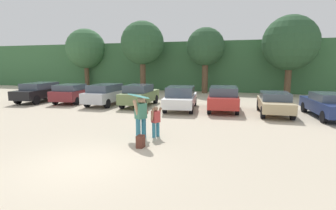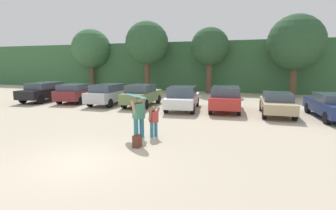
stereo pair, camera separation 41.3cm
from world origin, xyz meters
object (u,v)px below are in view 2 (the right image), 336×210
parked_car_maroon (78,92)px  parked_car_silver (110,94)px  parked_car_red (225,98)px  person_adult (139,115)px  backpack_dropped (137,141)px  parked_car_tan (277,103)px  parked_car_white (183,98)px  parked_car_navy (332,106)px  parked_car_olive_green (142,95)px  parked_car_black (45,91)px  person_child (154,120)px  surfboard_teal (136,96)px

parked_car_maroon → parked_car_silver: size_ratio=0.99×
parked_car_red → person_adult: size_ratio=2.69×
parked_car_silver → backpack_dropped: size_ratio=10.47×
parked_car_tan → backpack_dropped: size_ratio=9.43×
parked_car_white → backpack_dropped: (0.66, -8.28, -0.58)m
parked_car_tan → parked_car_navy: parked_car_navy is taller
parked_car_white → backpack_dropped: size_ratio=10.70×
parked_car_olive_green → parked_car_white: 3.26m
parked_car_red → parked_car_olive_green: bearing=83.8°
parked_car_maroon → parked_car_navy: 17.57m
person_adult → backpack_dropped: (0.49, -1.19, -0.74)m
parked_car_red → parked_car_tan: 3.12m
parked_car_silver → parked_car_navy: size_ratio=0.95×
parked_car_white → person_adult: (0.17, -7.10, 0.16)m
parked_car_navy → backpack_dropped: 11.45m
parked_car_black → parked_car_silver: parked_car_silver is taller
parked_car_white → person_child: parked_car_white is taller
parked_car_red → backpack_dropped: size_ratio=10.22×
backpack_dropped → parked_car_silver: bearing=126.4°
parked_car_olive_green → parked_car_silver: bearing=88.5°
parked_car_black → parked_car_navy: 20.46m
parked_car_white → parked_car_red: parked_car_red is taller
parked_car_navy → parked_car_red: bearing=77.1°
parked_car_red → person_adult: bearing=155.6°
parked_car_black → surfboard_teal: surfboard_teal is taller
parked_car_silver → parked_car_tan: (11.59, -0.47, -0.09)m
parked_car_tan → parked_car_navy: bearing=-94.7°
parked_car_white → surfboard_teal: 7.21m
person_child → parked_car_olive_green: bearing=-34.3°
parked_car_silver → parked_car_olive_green: parked_car_olive_green is taller
parked_car_black → person_child: 14.38m
backpack_dropped → parked_car_navy: bearing=45.6°
parked_car_silver → surfboard_teal: bearing=-143.3°
parked_car_olive_green → backpack_dropped: (3.87, -8.82, -0.60)m
person_child → parked_car_white: bearing=-56.6°
parked_car_white → surfboard_teal: size_ratio=2.80×
parked_car_tan → parked_car_olive_green: bearing=83.2°
parked_car_olive_green → parked_car_white: (3.22, -0.53, -0.02)m
parked_car_white → parked_car_red: (2.74, 0.48, 0.04)m
parked_car_maroon → parked_car_navy: parked_car_maroon is taller
parked_car_silver → parked_car_navy: bearing=-93.1°
parked_car_olive_green → parked_car_red: size_ratio=0.94×
parked_car_silver → parked_car_olive_green: 2.56m
parked_car_silver → person_child: (6.48, -7.22, -0.09)m
parked_car_silver → parked_car_white: (5.78, -0.44, -0.01)m
parked_car_maroon → backpack_dropped: size_ratio=10.41×
backpack_dropped → surfboard_teal: bearing=116.8°
parked_car_silver → parked_car_tan: parked_car_silver is taller
parked_car_olive_green → person_adult: bearing=-159.7°
parked_car_black → person_adult: 14.09m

